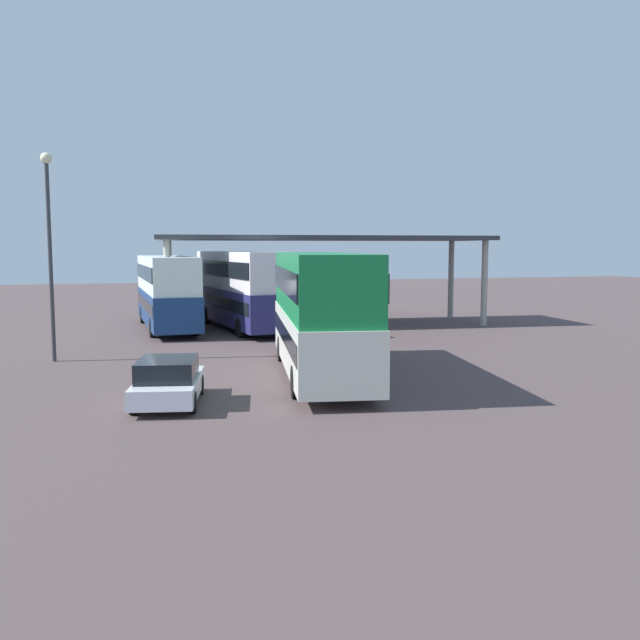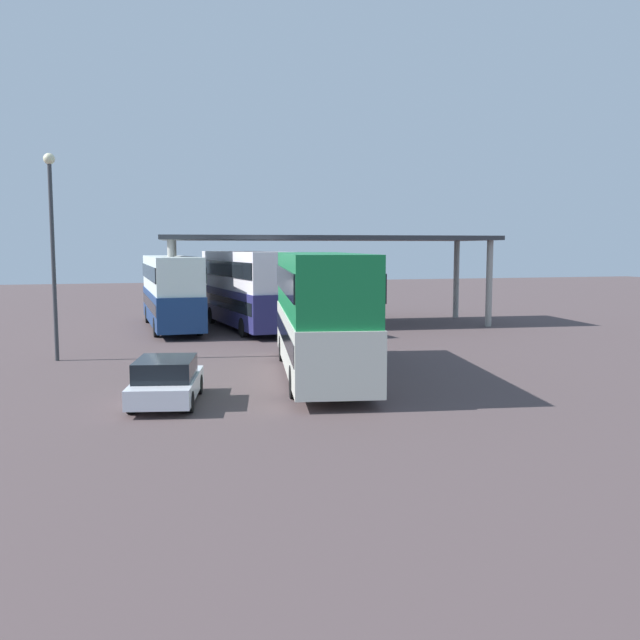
{
  "view_description": "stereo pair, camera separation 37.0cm",
  "coord_description": "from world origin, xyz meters",
  "px_view_note": "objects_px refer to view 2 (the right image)",
  "views": [
    {
      "loc": [
        -6.65,
        -20.63,
        4.53
      ],
      "look_at": [
        0.19,
        2.13,
        2.0
      ],
      "focal_mm": 38.32,
      "sensor_mm": 36.0,
      "label": 1
    },
    {
      "loc": [
        -6.29,
        -20.74,
        4.53
      ],
      "look_at": [
        0.19,
        2.13,
        2.0
      ],
      "focal_mm": 38.32,
      "sensor_mm": 36.0,
      "label": 2
    }
  ],
  "objects_px": {
    "double_decker_near_canopy": "(171,289)",
    "lamppost_tall": "(52,232)",
    "double_decker_main": "(320,309)",
    "double_decker_mid_row": "(246,287)",
    "parked_hatchback": "(166,381)"
  },
  "relations": [
    {
      "from": "double_decker_near_canopy",
      "to": "double_decker_mid_row",
      "type": "bearing_deg",
      "value": -109.61
    },
    {
      "from": "double_decker_main",
      "to": "lamppost_tall",
      "type": "distance_m",
      "value": 11.42
    },
    {
      "from": "double_decker_near_canopy",
      "to": "lamppost_tall",
      "type": "height_order",
      "value": "lamppost_tall"
    },
    {
      "from": "double_decker_near_canopy",
      "to": "lamppost_tall",
      "type": "bearing_deg",
      "value": 150.81
    },
    {
      "from": "double_decker_near_canopy",
      "to": "lamppost_tall",
      "type": "distance_m",
      "value": 11.53
    },
    {
      "from": "double_decker_mid_row",
      "to": "lamppost_tall",
      "type": "relative_size",
      "value": 1.37
    },
    {
      "from": "parked_hatchback",
      "to": "double_decker_mid_row",
      "type": "relative_size",
      "value": 0.37
    },
    {
      "from": "double_decker_main",
      "to": "double_decker_mid_row",
      "type": "xyz_separation_m",
      "value": [
        -0.12,
        14.7,
        -0.01
      ]
    },
    {
      "from": "double_decker_main",
      "to": "double_decker_near_canopy",
      "type": "distance_m",
      "value": 16.52
    },
    {
      "from": "double_decker_main",
      "to": "double_decker_mid_row",
      "type": "distance_m",
      "value": 14.7
    },
    {
      "from": "double_decker_near_canopy",
      "to": "double_decker_mid_row",
      "type": "distance_m",
      "value": 4.21
    },
    {
      "from": "double_decker_main",
      "to": "lamppost_tall",
      "type": "bearing_deg",
      "value": 66.51
    },
    {
      "from": "parked_hatchback",
      "to": "double_decker_near_canopy",
      "type": "height_order",
      "value": "double_decker_near_canopy"
    },
    {
      "from": "double_decker_near_canopy",
      "to": "lamppost_tall",
      "type": "relative_size",
      "value": 1.38
    },
    {
      "from": "double_decker_main",
      "to": "parked_hatchback",
      "type": "xyz_separation_m",
      "value": [
        -5.46,
        -2.9,
        -1.7
      ]
    }
  ]
}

